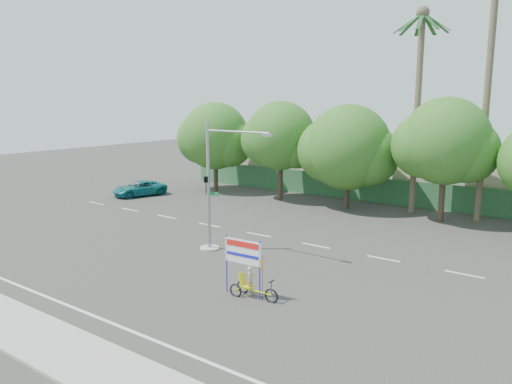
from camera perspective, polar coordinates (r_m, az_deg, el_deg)
The scene contains 14 objects.
ground at distance 23.56m, azimuth -7.20°, elevation -9.82°, with size 120.00×120.00×0.00m, color #33302D.
sidewalk_near at distance 19.24m, azimuth -23.22°, elevation -15.27°, with size 50.00×2.40×0.12m, color gray.
fence at distance 41.12m, azimuth 13.69°, elevation 0.20°, with size 38.00×0.08×2.00m, color #336B3D.
building_left at distance 49.40m, azimuth 4.99°, elevation 3.32°, with size 12.00×8.00×4.00m, color beige.
building_right at distance 43.10m, azimuth 25.94°, elevation 0.97°, with size 14.00×8.00×3.60m, color beige.
tree_far_left at distance 45.02m, azimuth -4.73°, elevation 6.16°, with size 7.14×6.00×7.96m.
tree_left at distance 40.78m, azimuth 2.79°, elevation 6.15°, with size 6.66×5.60×8.07m.
tree_center at distance 37.90m, azimuth 10.41°, elevation 4.76°, with size 7.62×6.40×7.85m.
tree_right at distance 35.38m, azimuth 20.76°, elevation 5.11°, with size 6.90×5.80×8.36m.
palm_tall at distance 36.32m, azimuth 25.15°, elevation 13.20°, with size 3.73×3.79×17.45m.
palm_short at distance 37.41m, azimuth 18.07°, elevation 11.09°, with size 3.73×3.79×14.45m.
traffic_signal at distance 27.04m, azimuth -4.97°, elevation -0.69°, with size 4.72×1.10×7.00m.
trike_billboard at distance 21.05m, azimuth -0.95°, elevation -9.27°, with size 2.61×0.62×2.56m.
pickup_truck at distance 44.00m, azimuth -13.16°, elevation 0.40°, with size 2.10×4.55×1.27m, color #0F6569.
Camera 1 is at (15.24, -16.01, 8.16)m, focal length 35.00 mm.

